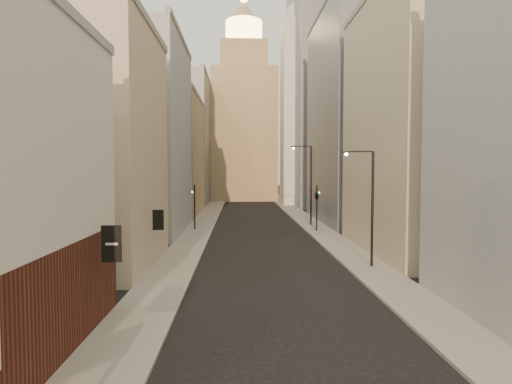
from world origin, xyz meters
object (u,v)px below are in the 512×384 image
object	(u,v)px
white_tower	(303,107)
traffic_light_right	(317,195)
streetlamp_far	(309,180)
streetlamp_mid	(369,201)
traffic_light_left	(195,199)
clock_tower	(244,120)

from	to	relation	value
white_tower	traffic_light_right	xyz separation A→B (m)	(-3.93, -36.72, -14.67)
streetlamp_far	traffic_light_right	distance (m)	5.12
streetlamp_mid	streetlamp_far	distance (m)	21.56
streetlamp_mid	streetlamp_far	xyz separation A→B (m)	(-0.51, 21.53, 0.88)
traffic_light_left	streetlamp_far	bearing A→B (deg)	168.70
clock_tower	streetlamp_far	size ratio (longest dim) A/B	4.77
clock_tower	traffic_light_left	xyz separation A→B (m)	(-5.96, -48.91, -14.22)
white_tower	traffic_light_left	xyz separation A→B (m)	(-16.96, -34.91, -15.19)
streetlamp_mid	traffic_light_left	world-z (taller)	streetlamp_mid
streetlamp_far	traffic_light_right	xyz separation A→B (m)	(0.03, -4.92, -1.44)
streetlamp_mid	traffic_light_right	bearing A→B (deg)	105.98
white_tower	streetlamp_far	bearing A→B (deg)	-97.10
streetlamp_far	white_tower	bearing A→B (deg)	90.23
streetlamp_far	traffic_light_right	world-z (taller)	streetlamp_far
streetlamp_mid	traffic_light_left	xyz separation A→B (m)	(-13.51, 18.42, -1.08)
clock_tower	traffic_light_right	distance (m)	53.01
clock_tower	white_tower	bearing A→B (deg)	-51.84
clock_tower	streetlamp_mid	distance (m)	69.02
traffic_light_right	streetlamp_mid	bearing A→B (deg)	110.05
clock_tower	streetlamp_far	world-z (taller)	clock_tower
clock_tower	streetlamp_mid	size ratio (longest dim) A/B	5.71
white_tower	traffic_light_right	bearing A→B (deg)	-96.10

